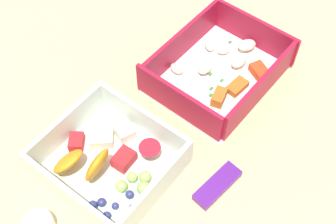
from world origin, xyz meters
The scene contains 4 objects.
table_surface centered at (0.00, 0.00, 1.00)cm, with size 80.00×80.00×2.00cm, color tan.
pasta_container centered at (-11.87, 0.20, 3.82)cm, with size 19.50×15.54×5.80cm.
fruit_bowl centered at (9.67, -1.10, 3.80)cm, with size 15.81×16.86×5.64cm.
candy_bar centered at (2.63, 11.22, 2.60)cm, with size 7.00×2.40×1.20cm, color #51197A.
Camera 1 is at (26.00, 23.59, 54.46)cm, focal length 47.87 mm.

